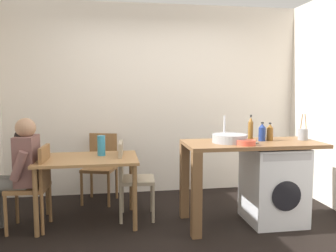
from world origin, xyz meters
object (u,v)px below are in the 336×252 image
(seated_person, at_px, (19,168))
(chair_person_seat, at_px, (35,182))
(bottle_squat_brown, at_px, (262,132))
(vase, at_px, (101,146))
(bottle_clear_small, at_px, (270,132))
(bottle_tall_green, at_px, (251,129))
(dining_table, at_px, (88,166))
(mixing_bowl, at_px, (246,142))
(chair_spare_by_wall, at_px, (101,163))
(utensil_crock, at_px, (303,134))
(washing_machine, at_px, (273,184))
(chair_opposite, at_px, (130,175))

(seated_person, bearing_deg, chair_person_seat, -90.00)
(bottle_squat_brown, height_order, vase, bottle_squat_brown)
(bottle_clear_small, bearing_deg, bottle_tall_green, 166.36)
(vase, bearing_deg, dining_table, -146.31)
(mixing_bowl, xyz_separation_m, vase, (-1.50, 0.61, -0.09))
(chair_person_seat, xyz_separation_m, chair_spare_by_wall, (0.67, 0.88, 0.00))
(utensil_crock, bearing_deg, vase, 170.92)
(mixing_bowl, bearing_deg, bottle_squat_brown, 41.52)
(chair_spare_by_wall, distance_m, washing_machine, 2.23)
(chair_person_seat, xyz_separation_m, bottle_tall_green, (2.37, -0.09, 0.54))
(chair_spare_by_wall, relative_size, washing_machine, 1.05)
(dining_table, bearing_deg, chair_opposite, 6.66)
(chair_person_seat, xyz_separation_m, bottle_clear_small, (2.58, -0.14, 0.50))
(washing_machine, xyz_separation_m, utensil_crock, (0.37, 0.05, 0.56))
(chair_person_seat, height_order, utensil_crock, utensil_crock)
(seated_person, relative_size, bottle_tall_green, 4.15)
(dining_table, relative_size, bottle_squat_brown, 5.16)
(vase, bearing_deg, seated_person, -167.15)
(bottle_squat_brown, bearing_deg, dining_table, 172.37)
(chair_opposite, distance_m, utensil_crock, 2.04)
(chair_spare_by_wall, xyz_separation_m, seated_person, (-0.83, -0.87, 0.16))
(chair_person_seat, distance_m, bottle_squat_brown, 2.54)
(washing_machine, distance_m, utensil_crock, 0.67)
(seated_person, xyz_separation_m, bottle_clear_small, (2.74, -0.14, 0.34))
(washing_machine, height_order, bottle_clear_small, bottle_clear_small)
(chair_spare_by_wall, distance_m, utensil_crock, 2.57)
(chair_person_seat, distance_m, bottle_clear_small, 2.64)
(seated_person, bearing_deg, dining_table, -79.28)
(chair_opposite, bearing_deg, bottle_tall_green, 83.99)
(chair_spare_by_wall, xyz_separation_m, bottle_squat_brown, (1.81, -1.03, 0.51))
(chair_spare_by_wall, distance_m, vase, 0.76)
(chair_spare_by_wall, bearing_deg, washing_machine, 167.82)
(mixing_bowl, bearing_deg, bottle_clear_small, 35.08)
(bottle_clear_small, bearing_deg, seated_person, 176.98)
(dining_table, bearing_deg, chair_spare_by_wall, 81.02)
(bottle_tall_green, bearing_deg, seated_person, 177.88)
(chair_opposite, bearing_deg, seated_person, -78.47)
(chair_person_seat, bearing_deg, chair_spare_by_wall, -34.31)
(chair_opposite, xyz_separation_m, bottle_tall_green, (1.35, -0.24, 0.54))
(chair_spare_by_wall, bearing_deg, bottle_tall_green, 167.72)
(dining_table, distance_m, mixing_bowl, 1.75)
(chair_person_seat, xyz_separation_m, utensil_crock, (2.97, -0.16, 0.48))
(chair_person_seat, relative_size, bottle_tall_green, 3.11)
(bottle_tall_green, bearing_deg, utensil_crock, -7.11)
(vase, bearing_deg, chair_spare_by_wall, 92.40)
(mixing_bowl, bearing_deg, utensil_crock, 17.74)
(utensil_crock, bearing_deg, mixing_bowl, -162.26)
(dining_table, xyz_separation_m, mixing_bowl, (1.65, -0.51, 0.31))
(seated_person, relative_size, bottle_clear_small, 5.88)
(dining_table, height_order, utensil_crock, utensil_crock)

